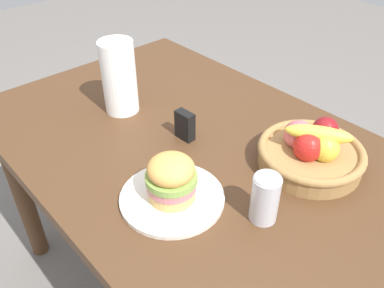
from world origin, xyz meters
name	(u,v)px	position (x,y,z in m)	size (l,w,h in m)	color
dining_table	(195,170)	(0.00, 0.00, 0.65)	(1.40, 0.90, 0.75)	#4C301C
plate	(172,198)	(0.13, -0.20, 0.76)	(0.26, 0.26, 0.01)	silver
sandwich	(171,178)	(0.13, -0.20, 0.82)	(0.13, 0.13, 0.12)	#DBAD60
soda_can	(265,198)	(0.32, -0.08, 0.81)	(0.07, 0.07, 0.13)	silver
fruit_basket	(311,151)	(0.28, 0.17, 0.80)	(0.29, 0.29, 0.14)	#9E7542
paper_towel_roll	(119,77)	(-0.31, -0.05, 0.87)	(0.11, 0.11, 0.24)	white
napkin_holder	(185,125)	(-0.04, 0.00, 0.80)	(0.06, 0.03, 0.09)	black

